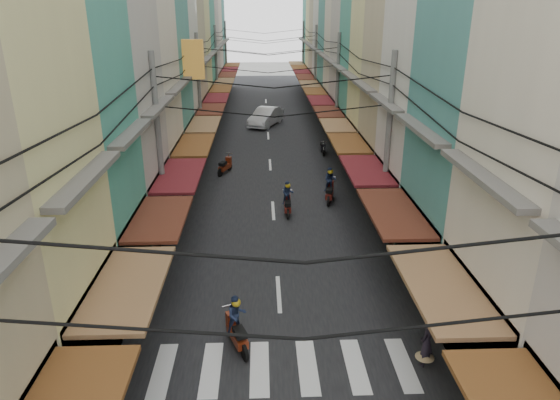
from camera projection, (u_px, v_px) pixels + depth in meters
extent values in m
plane|color=slate|center=(277.00, 268.00, 20.10)|extent=(160.00, 160.00, 0.00)
cube|color=black|center=(269.00, 142.00, 38.73)|extent=(10.00, 80.00, 0.02)
cube|color=gray|center=(185.00, 143.00, 38.49)|extent=(3.00, 80.00, 0.06)
cube|color=gray|center=(352.00, 141.00, 38.95)|extent=(3.00, 80.00, 0.06)
cube|color=silver|center=(163.00, 370.00, 14.38)|extent=(0.55, 2.40, 0.01)
cube|color=silver|center=(211.00, 369.00, 14.43)|extent=(0.55, 2.40, 0.01)
cube|color=silver|center=(260.00, 368.00, 14.48)|extent=(0.55, 2.40, 0.01)
cube|color=silver|center=(308.00, 367.00, 14.53)|extent=(0.55, 2.40, 0.01)
cube|color=silver|center=(355.00, 365.00, 14.58)|extent=(0.55, 2.40, 0.01)
cube|color=silver|center=(403.00, 364.00, 14.63)|extent=(0.55, 2.40, 0.01)
cube|color=black|center=(78.00, 332.00, 13.48)|extent=(1.20, 4.52, 3.20)
cube|color=brown|center=(128.00, 286.00, 13.03)|extent=(1.80, 4.33, 0.12)
cube|color=#595651|center=(87.00, 178.00, 11.92)|extent=(0.50, 4.23, 0.15)
cube|color=teal|center=(7.00, 14.00, 14.69)|extent=(6.00, 4.30, 19.25)
cube|color=black|center=(121.00, 255.00, 17.68)|extent=(1.20, 4.13, 3.20)
cube|color=#562618|center=(160.00, 218.00, 17.23)|extent=(1.80, 3.96, 0.12)
cube|color=#595651|center=(132.00, 133.00, 16.12)|extent=(0.50, 3.87, 0.15)
cube|color=black|center=(148.00, 206.00, 22.08)|extent=(1.20, 4.94, 3.20)
cube|color=maroon|center=(180.00, 175.00, 21.62)|extent=(1.80, 4.73, 0.12)
cube|color=#595651|center=(159.00, 106.00, 20.52)|extent=(0.50, 4.63, 0.15)
cube|color=beige|center=(106.00, 31.00, 24.12)|extent=(6.00, 4.95, 17.43)
cube|color=black|center=(168.00, 171.00, 26.78)|extent=(1.20, 4.75, 3.20)
cube|color=brown|center=(194.00, 145.00, 26.33)|extent=(1.80, 4.56, 0.12)
cube|color=#595651|center=(178.00, 88.00, 25.22)|extent=(0.50, 4.46, 0.15)
cube|color=teal|center=(132.00, 37.00, 28.95)|extent=(6.00, 4.99, 16.32)
cube|color=black|center=(182.00, 146.00, 31.41)|extent=(1.20, 4.80, 3.20)
cube|color=brown|center=(204.00, 124.00, 30.96)|extent=(1.80, 4.60, 0.12)
cube|color=#595651|center=(191.00, 75.00, 29.85)|extent=(0.50, 4.50, 0.15)
cube|color=black|center=(191.00, 129.00, 35.90)|extent=(1.20, 4.46, 3.20)
cube|color=#562618|center=(211.00, 109.00, 35.45)|extent=(1.80, 4.27, 0.12)
cube|color=#595651|center=(200.00, 66.00, 34.34)|extent=(0.50, 4.18, 0.15)
cube|color=tan|center=(160.00, 0.00, 37.12)|extent=(6.00, 4.89, 20.58)
cube|color=black|center=(199.00, 116.00, 40.35)|extent=(1.20, 4.70, 3.20)
cube|color=maroon|center=(217.00, 98.00, 39.89)|extent=(1.80, 4.50, 0.12)
cube|color=#595651|center=(206.00, 59.00, 38.78)|extent=(0.50, 4.40, 0.15)
cube|color=#D5CB85|center=(171.00, 14.00, 41.89)|extent=(6.00, 4.52, 18.44)
cube|color=black|center=(205.00, 105.00, 44.73)|extent=(1.20, 4.34, 3.20)
cube|color=brown|center=(221.00, 89.00, 44.28)|extent=(1.80, 4.16, 0.12)
cube|color=#595651|center=(212.00, 54.00, 43.17)|extent=(0.50, 4.07, 0.15)
cube|color=teal|center=(179.00, 1.00, 46.02)|extent=(6.00, 5.20, 20.63)
cube|color=black|center=(210.00, 96.00, 49.25)|extent=(1.20, 4.99, 3.20)
cube|color=brown|center=(224.00, 81.00, 48.80)|extent=(1.80, 4.78, 0.12)
cube|color=#595651|center=(216.00, 50.00, 47.69)|extent=(0.50, 4.68, 0.15)
cube|color=black|center=(214.00, 88.00, 53.98)|extent=(1.20, 4.74, 3.20)
cube|color=#562618|center=(228.00, 75.00, 53.52)|extent=(1.80, 4.55, 0.12)
cube|color=#595651|center=(220.00, 46.00, 52.41)|extent=(0.50, 4.45, 0.15)
cube|color=beige|center=(192.00, 0.00, 55.26)|extent=(6.00, 4.96, 21.12)
cube|color=black|center=(218.00, 82.00, 58.58)|extent=(1.20, 4.76, 3.20)
cube|color=maroon|center=(230.00, 69.00, 58.13)|extent=(1.80, 4.56, 0.12)
cube|color=#595651|center=(223.00, 43.00, 57.02)|extent=(0.50, 4.46, 0.15)
cube|color=teal|center=(198.00, 6.00, 60.14)|extent=(6.00, 5.04, 19.90)
cube|color=black|center=(221.00, 76.00, 63.24)|extent=(1.20, 4.84, 3.20)
cube|color=brown|center=(232.00, 65.00, 62.79)|extent=(1.80, 4.64, 0.12)
cube|color=#595651|center=(226.00, 40.00, 61.68)|extent=(0.50, 4.54, 0.15)
cube|color=#583C14|center=(193.00, 59.00, 28.59)|extent=(1.20, 0.40, 2.20)
cube|color=black|center=(489.00, 329.00, 13.62)|extent=(1.20, 4.78, 3.20)
cube|color=brown|center=(441.00, 286.00, 13.06)|extent=(1.80, 4.58, 0.12)
cube|color=#595651|center=(482.00, 177.00, 12.00)|extent=(0.50, 4.48, 0.15)
cube|color=teal|center=(523.00, 82.00, 16.21)|extent=(6.00, 5.03, 15.08)
cube|color=black|center=(431.00, 247.00, 18.28)|extent=(1.20, 4.83, 3.20)
cube|color=#562618|center=(393.00, 212.00, 17.72)|extent=(1.80, 4.63, 0.12)
cube|color=#595651|center=(420.00, 129.00, 16.66)|extent=(0.50, 4.53, 0.15)
cube|color=black|center=(396.00, 199.00, 22.86)|extent=(1.20, 4.60, 3.20)
cube|color=maroon|center=(366.00, 170.00, 22.30)|extent=(1.80, 4.41, 0.12)
cube|color=#595651|center=(385.00, 103.00, 21.23)|extent=(0.50, 4.31, 0.15)
cube|color=black|center=(375.00, 168.00, 27.19)|extent=(1.20, 4.34, 3.20)
cube|color=brown|center=(349.00, 143.00, 26.63)|extent=(1.80, 4.16, 0.12)
cube|color=#595651|center=(364.00, 86.00, 25.57)|extent=(0.50, 4.07, 0.15)
cube|color=#D5CB85|center=(406.00, 57.00, 29.33)|extent=(6.00, 4.12, 14.13)
cube|color=black|center=(360.00, 147.00, 31.22)|extent=(1.20, 3.96, 3.20)
cube|color=brown|center=(337.00, 126.00, 30.66)|extent=(1.80, 3.79, 0.12)
cube|color=#595651|center=(350.00, 76.00, 29.60)|extent=(0.50, 3.71, 0.15)
cube|color=teal|center=(390.00, 23.00, 32.66)|extent=(6.00, 4.40, 17.68)
cube|color=black|center=(348.00, 131.00, 35.19)|extent=(1.20, 4.23, 3.20)
cube|color=#562618|center=(328.00, 112.00, 34.63)|extent=(1.80, 4.05, 0.12)
cube|color=#595651|center=(339.00, 68.00, 33.57)|extent=(0.50, 3.96, 0.15)
cube|color=black|center=(339.00, 118.00, 39.40)|extent=(1.20, 4.45, 3.20)
cube|color=maroon|center=(321.00, 101.00, 38.84)|extent=(1.80, 4.26, 0.12)
cube|color=#595651|center=(330.00, 61.00, 37.78)|extent=(0.50, 4.17, 0.15)
cube|color=black|center=(332.00, 108.00, 43.43)|extent=(1.20, 3.84, 3.20)
cube|color=brown|center=(315.00, 92.00, 42.87)|extent=(1.80, 3.68, 0.12)
cube|color=#595651|center=(323.00, 56.00, 41.81)|extent=(0.50, 3.60, 0.15)
cube|color=black|center=(325.00, 99.00, 47.62)|extent=(1.20, 4.81, 3.20)
cube|color=brown|center=(310.00, 84.00, 47.06)|extent=(1.80, 4.61, 0.12)
cube|color=#595651|center=(318.00, 51.00, 46.00)|extent=(0.50, 4.51, 0.15)
cube|color=beige|center=(346.00, 6.00, 49.38)|extent=(6.00, 5.00, 19.71)
cube|color=black|center=(319.00, 91.00, 52.29)|extent=(1.20, 4.80, 3.20)
cube|color=#562618|center=(305.00, 77.00, 51.73)|extent=(1.80, 4.60, 0.12)
cube|color=#595651|center=(312.00, 47.00, 50.66)|extent=(0.50, 4.50, 0.15)
cube|color=tan|center=(338.00, 20.00, 54.24)|extent=(6.00, 4.32, 16.86)
cube|color=black|center=(315.00, 84.00, 56.63)|extent=(1.20, 4.15, 3.20)
cube|color=maroon|center=(302.00, 72.00, 56.07)|extent=(1.80, 3.97, 0.12)
cube|color=#595651|center=(308.00, 44.00, 55.00)|extent=(0.50, 3.89, 0.15)
cube|color=#D5CB85|center=(333.00, 5.00, 57.71)|extent=(6.00, 4.33, 19.96)
cube|color=black|center=(311.00, 79.00, 60.66)|extent=(1.20, 4.16, 3.20)
cube|color=brown|center=(299.00, 67.00, 60.10)|extent=(1.80, 3.99, 0.12)
cube|color=#595651|center=(305.00, 41.00, 59.03)|extent=(0.50, 3.90, 0.15)
cube|color=teal|center=(328.00, 29.00, 63.01)|extent=(6.00, 4.88, 14.34)
cube|color=black|center=(308.00, 74.00, 64.94)|extent=(1.20, 4.68, 3.20)
cube|color=brown|center=(296.00, 63.00, 64.38)|extent=(1.80, 4.49, 0.12)
cube|color=#595651|center=(302.00, 39.00, 63.32)|extent=(0.50, 4.39, 0.15)
cylinder|color=slate|center=(160.00, 151.00, 21.24)|extent=(0.26, 0.26, 8.20)
cylinder|color=slate|center=(387.00, 148.00, 21.59)|extent=(0.26, 0.26, 8.20)
cylinder|color=slate|center=(199.00, 93.00, 35.21)|extent=(0.26, 0.26, 8.20)
cylinder|color=slate|center=(337.00, 93.00, 35.56)|extent=(0.26, 0.26, 8.20)
cylinder|color=slate|center=(216.00, 69.00, 49.19)|extent=(0.26, 0.26, 8.20)
cylinder|color=slate|center=(315.00, 68.00, 49.53)|extent=(0.26, 0.26, 8.20)
cylinder|color=slate|center=(226.00, 55.00, 63.16)|extent=(0.26, 0.26, 8.20)
cylinder|color=slate|center=(303.00, 55.00, 63.51)|extent=(0.26, 0.26, 8.20)
imported|color=silver|center=(266.00, 126.00, 44.12)|extent=(5.98, 4.14, 1.96)
imported|color=black|center=(428.00, 255.00, 21.12)|extent=(1.94, 1.24, 1.25)
cylinder|color=black|center=(238.00, 328.00, 15.90)|extent=(0.10, 0.52, 0.52)
cylinder|color=black|center=(237.00, 354.00, 14.70)|extent=(0.10, 0.52, 0.52)
cube|color=maroon|center=(237.00, 336.00, 15.24)|extent=(0.34, 1.14, 0.28)
cube|color=black|center=(237.00, 333.00, 14.90)|extent=(0.32, 0.55, 0.18)
cube|color=maroon|center=(238.00, 319.00, 15.67)|extent=(0.30, 0.28, 0.55)
imported|color=#1D2745|center=(237.00, 332.00, 15.20)|extent=(0.52, 0.37, 1.32)
sphere|color=gold|center=(236.00, 305.00, 14.84)|extent=(0.28, 0.28, 0.28)
cylinder|color=black|center=(328.00, 192.00, 27.45)|extent=(0.10, 0.54, 0.54)
cylinder|color=black|center=(331.00, 201.00, 26.18)|extent=(0.10, 0.54, 0.54)
cube|color=#5D1812|center=(330.00, 194.00, 26.76)|extent=(0.36, 1.20, 0.29)
cube|color=black|center=(330.00, 190.00, 26.40)|extent=(0.34, 0.58, 0.19)
cube|color=#5D1812|center=(328.00, 186.00, 27.21)|extent=(0.31, 0.29, 0.58)
imported|color=#1D2745|center=(330.00, 192.00, 26.71)|extent=(0.55, 0.39, 1.39)
sphere|color=gold|center=(330.00, 173.00, 26.33)|extent=(0.29, 0.29, 0.29)
cylinder|color=black|center=(287.00, 205.00, 25.77)|extent=(0.10, 0.50, 0.50)
cylinder|color=black|center=(288.00, 214.00, 24.61)|extent=(0.10, 0.50, 0.50)
cube|color=#5D1812|center=(288.00, 207.00, 25.13)|extent=(0.32, 1.10, 0.27)
cube|color=black|center=(288.00, 203.00, 24.81)|extent=(0.31, 0.53, 0.17)
cube|color=#5D1812|center=(287.00, 199.00, 25.54)|extent=(0.29, 0.27, 0.53)
imported|color=#1D2745|center=(288.00, 205.00, 25.09)|extent=(0.50, 0.36, 1.27)
sphere|color=gold|center=(288.00, 187.00, 24.74)|extent=(0.27, 0.27, 0.27)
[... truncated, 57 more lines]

